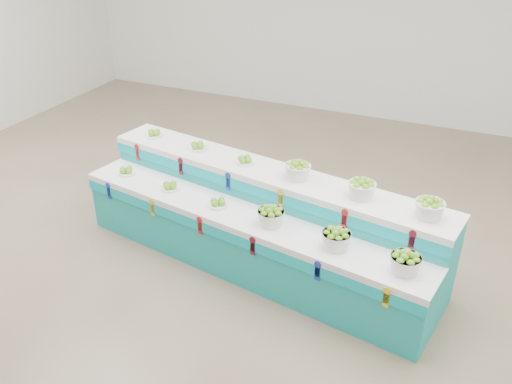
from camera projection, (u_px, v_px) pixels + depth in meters
ground at (205, 247)px, 6.33m from camera, size 10.00×10.00×0.00m
back_wall at (337, 2)px, 9.37m from camera, size 10.00×0.00×10.00m
display_stand at (256, 221)px, 5.87m from camera, size 4.26×1.76×1.02m
plate_lower_left at (126, 170)px, 6.38m from camera, size 0.24×0.24×0.09m
plate_lower_mid at (170, 185)px, 6.04m from camera, size 0.24×0.24×0.09m
plate_lower_right at (218, 202)px, 5.72m from camera, size 0.24×0.24×0.09m
basket_lower_left at (271, 216)px, 5.36m from camera, size 0.32×0.32×0.20m
basket_lower_mid at (336, 238)px, 5.01m from camera, size 0.32×0.32×0.20m
basket_lower_right at (405, 262)px, 4.69m from camera, size 0.32×0.32×0.20m
plate_upper_left at (154, 133)px, 6.61m from camera, size 0.24×0.24×0.09m
plate_upper_mid at (198, 146)px, 6.27m from camera, size 0.24×0.24×0.09m
plate_upper_right at (245, 159)px, 5.94m from camera, size 0.24×0.24×0.09m
basket_upper_left at (298, 170)px, 5.59m from camera, size 0.32×0.32×0.20m
basket_upper_mid at (362, 188)px, 5.24m from camera, size 0.32×0.32×0.20m
basket_upper_right at (430, 208)px, 4.92m from camera, size 0.32×0.32×0.20m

